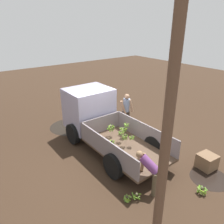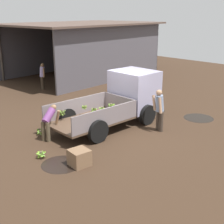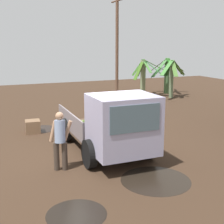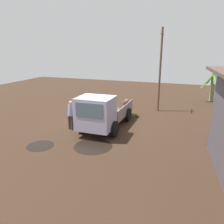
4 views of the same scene
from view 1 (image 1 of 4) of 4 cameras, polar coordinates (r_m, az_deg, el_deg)
The scene contains 12 objects.
ground at distance 8.82m, azimuth 0.02°, elevation -9.30°, with size 36.00×36.00×0.00m, color #38271A.
mud_patch_0 at distance 12.38m, azimuth -2.91°, elevation 0.52°, with size 1.29×1.29×0.01m, color black.
mud_patch_1 at distance 10.66m, azimuth -11.03°, elevation -3.73°, with size 1.84×1.84×0.01m, color black.
mud_patch_2 at distance 7.97m, azimuth 24.13°, elevation -15.51°, with size 1.23×1.23×0.01m, color black.
cargo_truck at distance 9.03m, azimuth -4.48°, elevation -0.74°, with size 4.81×2.14×2.09m.
utility_pole at distance 3.06m, azimuth 13.60°, elevation -10.51°, with size 1.23×0.14×5.82m.
person_foreground_visitor at distance 10.06m, azimuth 3.74°, elevation 0.77°, with size 0.47×0.67×1.66m.
person_worker_loading at distance 6.56m, azimuth 9.76°, elevation -14.58°, with size 0.76×0.70×1.24m.
banana_bunch_on_ground_0 at distance 6.56m, azimuth 3.96°, elevation -21.54°, with size 0.22×0.22×0.19m.
banana_bunch_on_ground_1 at distance 6.60m, azimuth 6.42°, elevation -20.87°, with size 0.28×0.28×0.22m.
banana_bunch_on_ground_2 at distance 7.23m, azimuth 22.43°, elevation -18.29°, with size 0.31×0.30×0.23m.
wooden_crate_0 at distance 8.28m, azimuth 23.55°, elevation -11.74°, with size 0.56×0.56×0.50m, color brown.
Camera 1 is at (-5.95, 4.52, 4.67)m, focal length 35.00 mm.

